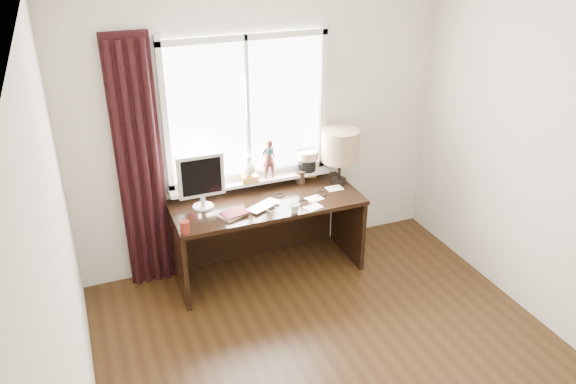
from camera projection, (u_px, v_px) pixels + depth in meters
name	position (u px, v px, depth m)	size (l,w,h in m)	color
ceiling	(388.00, 10.00, 2.86)	(3.50, 4.00, 0.00)	white
wall_back	(262.00, 128.00, 5.10)	(3.50, 2.60, 0.00)	silver
wall_left	(69.00, 295.00, 2.85)	(4.00, 2.60, 0.00)	silver
laptop	(264.00, 206.00, 4.88)	(0.31, 0.20, 0.02)	silver
mug	(294.00, 208.00, 4.78)	(0.09, 0.08, 0.09)	white
red_cup	(185.00, 227.00, 4.48)	(0.08, 0.08, 0.10)	maroon
window	(251.00, 130.00, 5.01)	(1.52, 0.20, 1.40)	white
curtain	(140.00, 169.00, 4.72)	(0.38, 0.09, 2.25)	black
desk	(264.00, 220.00, 5.19)	(1.70, 0.70, 0.75)	black
monitor	(201.00, 178.00, 4.76)	(0.40, 0.18, 0.49)	beige
notebook_stack	(233.00, 214.00, 4.74)	(0.27, 0.24, 0.03)	beige
brush_holder	(301.00, 177.00, 5.30)	(0.09, 0.09, 0.25)	black
icon_frame	(311.00, 172.00, 5.41)	(0.10, 0.04, 0.13)	gold
table_lamp	(340.00, 146.00, 5.19)	(0.35, 0.35, 0.52)	black
loose_papers	(321.00, 198.00, 5.05)	(0.50, 0.40, 0.00)	white
desk_cables	(303.00, 198.00, 5.03)	(0.49, 0.36, 0.01)	black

